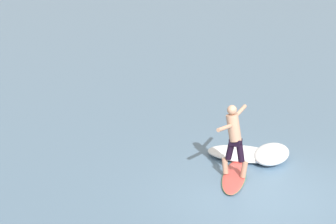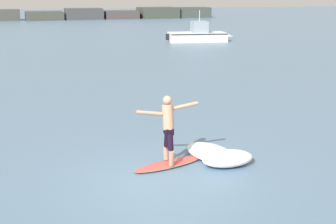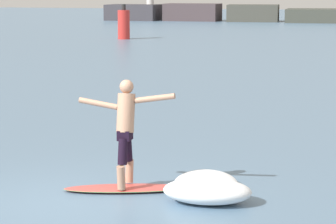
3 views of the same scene
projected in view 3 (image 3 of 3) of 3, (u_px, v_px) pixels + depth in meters
ground_plane at (78, 202)px, 12.04m from camera, size 200.00×200.00×0.00m
surfboard at (128, 188)px, 12.72m from camera, size 2.16×1.13×0.21m
surfer at (126, 124)px, 12.60m from camera, size 1.59×0.65×1.70m
channel_marker_buoy at (124, 24)px, 48.74m from camera, size 0.74×0.74×2.13m
wave_foam_at_tail at (207, 191)px, 11.95m from camera, size 1.40×0.92×0.38m
wave_foam_at_nose at (206, 184)px, 12.68m from camera, size 1.40×1.99×0.23m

